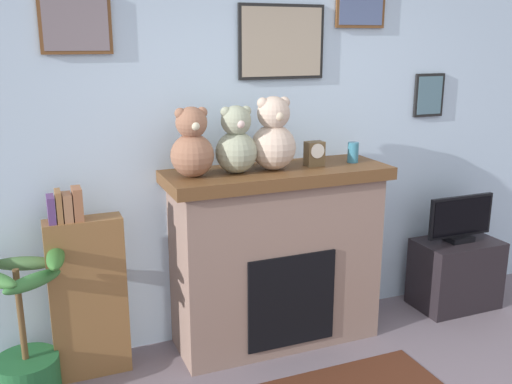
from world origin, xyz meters
The scene contains 11 objects.
back_wall centered at (0.00, 2.00, 1.31)m, with size 5.20×0.15×2.60m.
fireplace centered at (0.03, 1.69, 0.61)m, with size 1.47×0.55×1.22m.
bookshelf centered at (-1.21, 1.74, 0.54)m, with size 0.45×0.16×1.20m.
potted_plant centered at (-1.58, 1.64, 0.33)m, with size 0.59×0.55×0.88m.
tv_stand centered at (1.53, 1.64, 0.27)m, with size 0.63×0.40×0.53m, color black.
television centered at (1.53, 1.64, 0.70)m, with size 0.56×0.14×0.36m.
candle_jar centered at (0.58, 1.67, 1.29)m, with size 0.07×0.07×0.14m, color teal.
mantel_clock centered at (0.28, 1.67, 1.30)m, with size 0.12×0.09×0.16m.
teddy_bear_brown centered at (-0.54, 1.67, 1.41)m, with size 0.26×0.26×0.43m.
teddy_bear_tan centered at (-0.26, 1.67, 1.41)m, with size 0.26×0.26×0.42m.
teddy_bear_cream centered at (-0.01, 1.67, 1.43)m, with size 0.29×0.29×0.47m.
Camera 1 is at (-1.48, -1.62, 2.02)m, focal length 40.35 mm.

